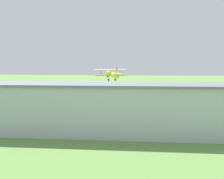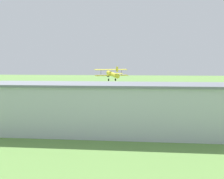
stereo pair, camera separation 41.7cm
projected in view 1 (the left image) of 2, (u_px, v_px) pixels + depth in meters
name	position (u px, v px, depth m)	size (l,w,h in m)	color
ground_plane	(126.00, 102.00, 84.58)	(400.00, 400.00, 0.00)	#608C42
hangar	(105.00, 108.00, 47.04)	(38.91, 11.26, 7.80)	#B7BCC6
biplane	(112.00, 74.00, 76.77)	(8.64, 7.45, 3.78)	yellow
car_silver	(16.00, 112.00, 61.80)	(2.35, 4.48, 1.68)	#B7B7BC
person_walking_on_apron	(195.00, 115.00, 58.90)	(0.45, 0.45, 1.76)	#72338C
person_beside_truck	(224.00, 118.00, 55.62)	(0.54, 0.54, 1.60)	orange
person_by_parked_cars	(43.00, 110.00, 64.44)	(0.51, 0.51, 1.70)	#B23333
person_crossing_taxiway	(204.00, 113.00, 61.26)	(0.54, 0.54, 1.53)	#3F3F47
windsock	(67.00, 84.00, 84.75)	(1.44, 1.33, 5.81)	silver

